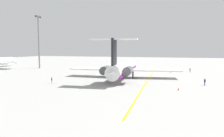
% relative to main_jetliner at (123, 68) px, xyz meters
% --- Properties ---
extents(ground, '(333.50, 333.50, 0.00)m').
position_rel_main_jetliner_xyz_m(ground, '(2.63, -13.23, -3.20)').
color(ground, '#9E9E99').
extents(main_jetliner, '(40.35, 35.67, 11.75)m').
position_rel_main_jetliner_xyz_m(main_jetliner, '(0.00, 0.00, 0.00)').
color(main_jetliner, white).
rests_on(main_jetliner, ground).
extents(ground_crew_near_nose, '(0.36, 0.29, 1.71)m').
position_rel_main_jetliner_xyz_m(ground_crew_near_nose, '(-16.86, 14.92, -2.12)').
color(ground_crew_near_nose, black).
rests_on(ground_crew_near_nose, ground).
extents(ground_crew_near_tail, '(0.28, 0.40, 1.77)m').
position_rel_main_jetliner_xyz_m(ground_crew_near_tail, '(-7.88, -23.06, -2.08)').
color(ground_crew_near_tail, black).
rests_on(ground_crew_near_tail, ground).
extents(ground_crew_portside, '(0.29, 0.39, 1.79)m').
position_rel_main_jetliner_xyz_m(ground_crew_portside, '(23.30, -20.28, -2.07)').
color(ground_crew_portside, black).
rests_on(ground_crew_portside, ground).
extents(ground_crew_starboard, '(0.34, 0.36, 1.80)m').
position_rel_main_jetliner_xyz_m(ground_crew_starboard, '(20.13, -13.27, -2.06)').
color(ground_crew_starboard, black).
rests_on(ground_crew_starboard, ground).
extents(safety_cone_nose, '(0.40, 0.40, 0.55)m').
position_rel_main_jetliner_xyz_m(safety_cone_nose, '(-16.42, -17.00, -2.93)').
color(safety_cone_nose, '#EA590F').
rests_on(safety_cone_nose, ground).
extents(taxiway_centreline, '(83.27, 6.51, 0.01)m').
position_rel_main_jetliner_xyz_m(taxiway_centreline, '(1.13, -7.77, -3.20)').
color(taxiway_centreline, gold).
rests_on(taxiway_centreline, ground).
extents(light_mast, '(4.00, 0.70, 24.23)m').
position_rel_main_jetliner_xyz_m(light_mast, '(21.27, 46.41, 10.12)').
color(light_mast, slate).
rests_on(light_mast, ground).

